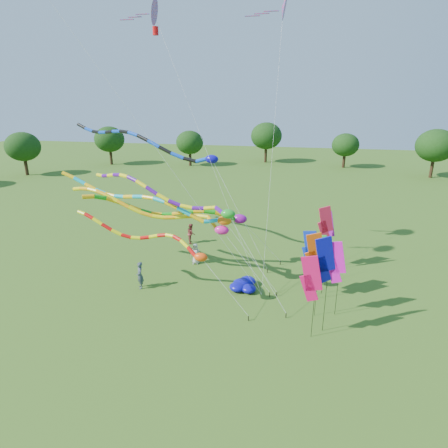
% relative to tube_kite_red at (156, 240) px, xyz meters
% --- Properties ---
extents(ground, '(160.00, 160.00, 0.00)m').
position_rel_tube_kite_red_xyz_m(ground, '(3.71, -2.97, -3.74)').
color(ground, '#2F5A18').
rests_on(ground, ground).
extents(tree_ring, '(115.13, 117.80, 9.49)m').
position_rel_tube_kite_red_xyz_m(tree_ring, '(8.35, -1.08, 1.65)').
color(tree_ring, '#382314').
rests_on(tree_ring, ground).
extents(tube_kite_red, '(10.99, 2.25, 5.50)m').
position_rel_tube_kite_red_xyz_m(tube_kite_red, '(0.00, 0.00, 0.00)').
color(tube_kite_red, black).
rests_on(tube_kite_red, ground).
extents(tube_kite_orange, '(13.87, 2.20, 6.48)m').
position_rel_tube_kite_red_xyz_m(tube_kite_orange, '(-0.45, 2.57, 0.86)').
color(tube_kite_orange, black).
rests_on(tube_kite_orange, ground).
extents(tube_kite_purple, '(13.26, 4.56, 7.70)m').
position_rel_tube_kite_red_xyz_m(tube_kite_purple, '(0.52, 1.48, 2.30)').
color(tube_kite_purple, black).
rests_on(tube_kite_purple, ground).
extents(tube_kite_blue, '(16.95, 5.94, 10.19)m').
position_rel_tube_kite_red_xyz_m(tube_kite_blue, '(-3.13, 7.52, 4.63)').
color(tube_kite_blue, black).
rests_on(tube_kite_blue, ground).
extents(tube_kite_cyan, '(15.00, 2.27, 7.31)m').
position_rel_tube_kite_red_xyz_m(tube_kite_cyan, '(-0.81, 2.43, 1.52)').
color(tube_kite_cyan, black).
rests_on(tube_kite_cyan, ground).
extents(tube_kite_green, '(12.44, 4.56, 6.29)m').
position_rel_tube_kite_red_xyz_m(tube_kite_green, '(0.70, 4.07, 0.53)').
color(tube_kite_green, black).
rests_on(tube_kite_green, ground).
extents(delta_kite_high_a, '(9.96, 5.04, 18.57)m').
position_rel_tube_kite_red_xyz_m(delta_kite_high_a, '(-1.47, 5.16, 12.92)').
color(delta_kite_high_a, black).
rests_on(delta_kite_high_a, ground).
extents(delta_kite_high_c, '(2.91, 5.46, 17.48)m').
position_rel_tube_kite_red_xyz_m(delta_kite_high_c, '(6.39, 5.75, 12.91)').
color(delta_kite_high_c, black).
rests_on(delta_kite_high_c, ground).
extents(banner_pole_green, '(1.12, 0.48, 3.89)m').
position_rel_tube_kite_red_xyz_m(banner_pole_green, '(9.58, 2.59, -1.10)').
color(banner_pole_green, black).
rests_on(banner_pole_green, ground).
extents(banner_pole_violet, '(1.09, 0.56, 4.28)m').
position_rel_tube_kite_red_xyz_m(banner_pole_violet, '(10.07, 6.52, -0.72)').
color(banner_pole_violet, black).
rests_on(banner_pole_violet, ground).
extents(banner_pole_magenta_b, '(1.16, 0.28, 4.44)m').
position_rel_tube_kite_red_xyz_m(banner_pole_magenta_b, '(10.23, 0.22, -0.56)').
color(banner_pole_magenta_b, black).
rests_on(banner_pole_magenta_b, ground).
extents(banner_pole_magenta_a, '(1.16, 0.15, 4.52)m').
position_rel_tube_kite_red_xyz_m(banner_pole_magenta_a, '(8.91, -2.21, -0.48)').
color(banner_pole_magenta_a, black).
rests_on(banner_pole_magenta_a, ground).
extents(banner_pole_blue_a, '(1.09, 0.55, 4.43)m').
position_rel_tube_kite_red_xyz_m(banner_pole_blue_a, '(8.93, 1.69, -0.57)').
color(banner_pole_blue_a, black).
rests_on(banner_pole_blue_a, ground).
extents(banner_pole_orange, '(1.16, 0.30, 4.98)m').
position_rel_tube_kite_red_xyz_m(banner_pole_orange, '(9.10, -0.20, -0.02)').
color(banner_pole_orange, black).
rests_on(banner_pole_orange, ground).
extents(banner_pole_blue_b, '(1.13, 0.45, 5.33)m').
position_rel_tube_kite_red_xyz_m(banner_pole_blue_b, '(9.51, -1.64, 0.32)').
color(banner_pole_blue_b, black).
rests_on(banner_pole_blue_b, ground).
extents(banner_pole_red, '(1.12, 0.48, 4.80)m').
position_rel_tube_kite_red_xyz_m(banner_pole_red, '(9.89, 5.84, -0.21)').
color(banner_pole_red, black).
rests_on(banner_pole_red, ground).
extents(blue_nylon_heap, '(1.32, 1.08, 0.54)m').
position_rel_tube_kite_red_xyz_m(blue_nylon_heap, '(5.09, 2.48, -3.48)').
color(blue_nylon_heap, '#0D0B9A').
rests_on(blue_nylon_heap, ground).
extents(person_a, '(0.83, 0.59, 1.58)m').
position_rel_tube_kite_red_xyz_m(person_a, '(0.83, 5.14, -2.95)').
color(person_a, beige).
rests_on(person_a, ground).
extents(person_b, '(0.71, 0.78, 1.78)m').
position_rel_tube_kite_red_xyz_m(person_b, '(-1.58, 0.80, -2.85)').
color(person_b, '#38414F').
rests_on(person_b, ground).
extents(person_c, '(0.88, 0.99, 1.69)m').
position_rel_tube_kite_red_xyz_m(person_c, '(-0.70, 9.12, -2.89)').
color(person_c, brown).
rests_on(person_c, ground).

